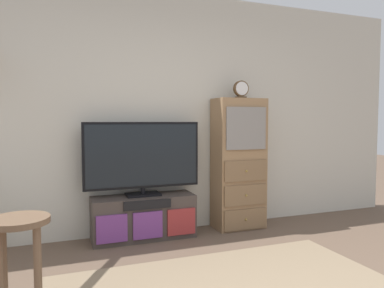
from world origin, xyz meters
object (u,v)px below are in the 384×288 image
Objects in this scene: side_cabinet at (239,164)px; bar_stool_near at (20,249)px; media_console at (144,217)px; desk_clock at (241,90)px; television at (143,157)px.

side_cabinet is 2.69m from bar_stool_near.
media_console is 1.53× the size of bar_stool_near.
desk_clock reaches higher than media_console.
media_console is 1.26m from side_cabinet.
television is 1.90m from bar_stool_near.
television is 1.37m from desk_clock.
desk_clock reaches higher than bar_stool_near.
media_console is 5.30× the size of desk_clock.
bar_stool_near is (-2.23, -1.51, -1.09)m from desk_clock.
bar_stool_near is at bearing -124.85° from television.
side_cabinet reaches higher than bar_stool_near.
desk_clock is 0.29× the size of bar_stool_near.
side_cabinet is at bearing 34.55° from bar_stool_near.
bar_stool_near reaches higher than media_console.
media_console is 1.81m from desk_clock.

